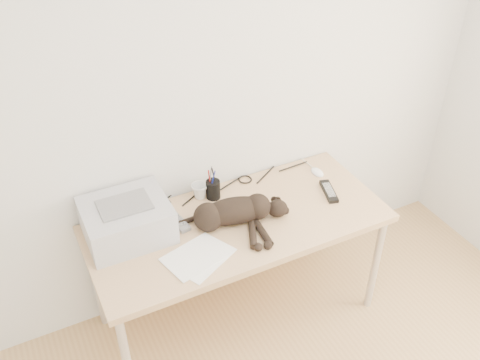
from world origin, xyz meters
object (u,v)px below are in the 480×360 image
desk (231,230)px  cat (231,213)px  pen_cup (213,189)px  printer (127,220)px  mouse (317,171)px  mug (200,191)px

desk → cat: cat is taller
pen_cup → printer: bearing=-170.2°
desk → mouse: mouse is taller
cat → desk: bearing=78.0°
cat → mouse: size_ratio=6.54×
pen_cup → mouse: (0.65, -0.06, -0.04)m
desk → printer: printer is taller
desk → mouse: (0.62, 0.10, 0.15)m
desk → mouse: bearing=8.8°
printer → mug: (0.45, 0.12, -0.05)m
printer → cat: 0.54m
printer → mug: bearing=15.4°
mug → desk: bearing=-62.5°
printer → mug: size_ratio=4.55×
desk → pen_cup: size_ratio=7.79×
printer → mouse: (1.17, 0.03, -0.08)m
printer → mouse: 1.17m
cat → pen_cup: bearing=101.0°
desk → cat: (-0.04, -0.09, 0.20)m
desk → mug: bearing=117.5°
printer → pen_cup: size_ratio=2.08×
mug → pen_cup: pen_cup is taller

